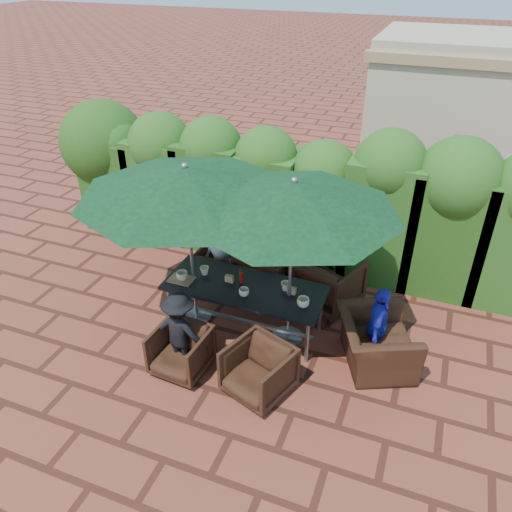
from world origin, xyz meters
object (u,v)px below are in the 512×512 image
(chair_near_right, at_px, (258,369))
(chair_end_right, at_px, (377,335))
(chair_far_left, at_px, (220,267))
(chair_near_left, at_px, (181,349))
(dining_table, at_px, (245,291))
(umbrella_right, at_px, (294,196))
(chair_far_mid, at_px, (266,268))
(chair_far_right, at_px, (330,280))
(umbrella_left, at_px, (186,181))

(chair_near_right, bearing_deg, chair_end_right, 59.34)
(chair_far_left, relative_size, chair_end_right, 0.69)
(chair_end_right, bearing_deg, chair_near_left, 89.93)
(dining_table, height_order, umbrella_right, umbrella_right)
(chair_far_mid, relative_size, chair_far_right, 0.95)
(umbrella_left, bearing_deg, umbrella_right, 2.72)
(dining_table, bearing_deg, chair_far_right, 46.74)
(chair_near_left, distance_m, chair_end_right, 2.55)
(umbrella_right, relative_size, chair_far_left, 3.68)
(umbrella_left, xyz_separation_m, chair_near_right, (1.39, -1.02, -1.84))
(chair_near_right, bearing_deg, umbrella_left, 163.38)
(chair_far_left, xyz_separation_m, chair_near_left, (0.32, -1.92, -0.02))
(dining_table, height_order, chair_end_right, chair_end_right)
(umbrella_right, distance_m, chair_far_left, 2.48)
(chair_far_mid, xyz_separation_m, chair_end_right, (1.92, -1.05, 0.05))
(chair_near_right, relative_size, chair_end_right, 0.71)
(umbrella_left, distance_m, chair_near_left, 2.15)
(chair_far_left, bearing_deg, chair_far_mid, -163.36)
(chair_far_mid, distance_m, chair_far_right, 1.03)
(umbrella_left, xyz_separation_m, umbrella_right, (1.42, 0.07, -0.00))
(umbrella_left, height_order, chair_end_right, umbrella_left)
(chair_far_left, relative_size, chair_near_left, 1.05)
(chair_far_left, xyz_separation_m, chair_far_right, (1.76, 0.18, 0.07))
(chair_end_right, bearing_deg, chair_far_left, 47.38)
(chair_near_left, xyz_separation_m, chair_end_right, (2.32, 1.05, 0.11))
(umbrella_right, height_order, chair_far_left, umbrella_right)
(umbrella_right, bearing_deg, chair_end_right, -2.17)
(dining_table, height_order, chair_far_mid, chair_far_mid)
(chair_far_right, height_order, chair_end_right, chair_end_right)
(umbrella_right, distance_m, chair_far_right, 2.07)
(dining_table, distance_m, umbrella_left, 1.73)
(chair_far_mid, bearing_deg, chair_near_left, 85.95)
(dining_table, relative_size, umbrella_left, 0.78)
(umbrella_right, bearing_deg, chair_far_right, 71.76)
(chair_far_left, distance_m, chair_near_right, 2.37)
(chair_near_left, bearing_deg, chair_far_mid, 83.04)
(chair_near_left, bearing_deg, chair_far_left, 103.41)
(dining_table, bearing_deg, chair_far_mid, 93.47)
(chair_near_left, xyz_separation_m, chair_near_right, (1.07, 0.01, 0.03))
(chair_far_mid, xyz_separation_m, chair_near_left, (-0.40, -2.09, -0.06))
(chair_near_left, bearing_deg, umbrella_right, 48.66)
(umbrella_right, xyz_separation_m, chair_near_right, (-0.03, -1.09, -1.84))
(umbrella_left, height_order, chair_far_mid, umbrella_left)
(dining_table, relative_size, chair_near_left, 3.22)
(dining_table, height_order, chair_near_right, dining_table)
(umbrella_left, distance_m, chair_far_right, 2.72)
(chair_far_mid, bearing_deg, umbrella_left, 62.87)
(umbrella_right, height_order, chair_far_mid, umbrella_right)
(chair_far_mid, bearing_deg, chair_far_left, 20.01)
(umbrella_right, relative_size, chair_far_mid, 3.26)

